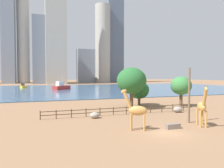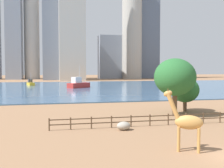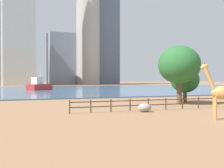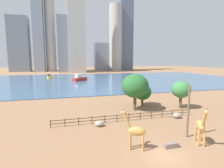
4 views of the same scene
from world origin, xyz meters
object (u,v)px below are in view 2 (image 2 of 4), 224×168
(boulder_near_fence, at_px, (124,126))
(boat_ferry, at_px, (78,84))
(boat_sailboat, at_px, (31,83))
(tree_left_large, at_px, (185,90))
(tree_center_broad, at_px, (175,77))
(giraffe_tall, at_px, (187,122))

(boulder_near_fence, bearing_deg, boat_ferry, 88.41)
(boat_sailboat, bearing_deg, boat_ferry, 26.27)
(tree_left_large, relative_size, tree_center_broad, 0.65)
(giraffe_tall, bearing_deg, tree_left_large, -88.78)
(boulder_near_fence, relative_size, boat_sailboat, 0.26)
(giraffe_tall, relative_size, boat_sailboat, 0.87)
(boat_sailboat, bearing_deg, tree_center_broad, 1.09)
(giraffe_tall, bearing_deg, boulder_near_fence, -43.32)
(boat_sailboat, bearing_deg, tree_left_large, 4.20)
(giraffe_tall, height_order, tree_left_large, tree_left_large)
(tree_left_large, xyz_separation_m, boat_sailboat, (-26.73, 71.00, -2.23))
(tree_left_large, xyz_separation_m, boat_ferry, (-10.58, 53.50, -1.81))
(tree_left_large, height_order, tree_center_broad, tree_center_broad)
(boat_ferry, bearing_deg, tree_left_large, -119.40)
(giraffe_tall, distance_m, boulder_near_fence, 8.97)
(tree_left_large, relative_size, boat_sailboat, 0.92)
(tree_center_broad, bearing_deg, boulder_near_fence, -141.92)
(giraffe_tall, height_order, boat_ferry, boat_ferry)
(tree_left_large, bearing_deg, boat_ferry, 101.19)
(giraffe_tall, bearing_deg, boat_sailboat, -51.03)
(tree_left_large, bearing_deg, giraffe_tall, -116.93)
(boat_sailboat, bearing_deg, giraffe_tall, -5.61)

